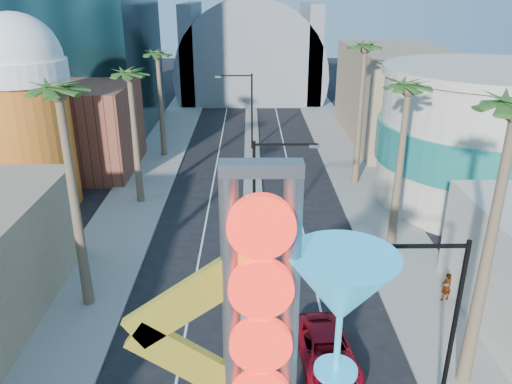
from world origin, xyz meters
name	(u,v)px	position (x,y,z in m)	size (l,w,h in m)	color
sidewalk_west	(147,179)	(-9.50, 35.00, 0.07)	(5.00, 100.00, 0.15)	gray
sidewalk_east	(358,178)	(9.50, 35.00, 0.07)	(5.00, 100.00, 0.15)	gray
median	(252,168)	(0.00, 38.00, 0.07)	(1.60, 84.00, 0.15)	gray
brick_filler_west	(79,128)	(-16.00, 38.00, 4.00)	(10.00, 10.00, 8.00)	brown
filler_east	(396,95)	(16.00, 48.00, 5.00)	(10.00, 20.00, 10.00)	#8C795A
beer_mug	(24,106)	(-17.00, 30.00, 7.84)	(7.00, 7.00, 14.50)	#BA5E18
turquoise_building	(486,138)	(18.00, 30.00, 5.25)	(16.60, 16.60, 10.60)	#BDB0A0
canopy	(251,69)	(0.00, 72.00, 4.31)	(22.00, 16.00, 22.00)	slate
neon_sign	(293,362)	(0.82, 2.96, 7.31)	(6.53, 2.60, 12.55)	gray
streetlight_0	(263,193)	(0.55, 20.00, 4.88)	(3.79, 0.25, 8.00)	black
streetlight_1	(247,104)	(-0.55, 44.00, 4.88)	(3.79, 0.25, 8.00)	black
streetlight_2	(442,318)	(6.72, 8.00, 4.83)	(3.45, 0.25, 8.00)	black
palm_1	(60,107)	(-9.00, 16.00, 10.82)	(2.40, 2.40, 12.70)	brown
palm_2	(130,83)	(-9.00, 30.00, 9.48)	(2.40, 2.40, 11.20)	brown
palm_3	(158,61)	(-9.00, 42.00, 9.48)	(2.40, 2.40, 11.20)	brown
palm_5	(512,131)	(9.00, 10.00, 11.27)	(2.40, 2.40, 13.20)	brown
palm_6	(407,99)	(9.00, 22.00, 9.93)	(2.40, 2.40, 11.70)	brown
palm_7	(365,57)	(9.00, 34.00, 10.82)	(2.40, 2.40, 12.70)	brown
red_pickup	(326,351)	(3.18, 11.18, 0.73)	(2.42, 5.26, 1.46)	maroon
pedestrian_a	(446,287)	(10.35, 15.95, 0.98)	(0.61, 0.40, 1.67)	gray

